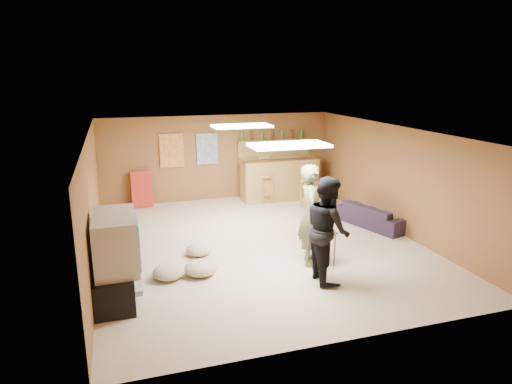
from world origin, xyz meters
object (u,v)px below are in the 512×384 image
object	(u,v)px
person_black	(328,229)
sofa	(373,215)
person_olive	(311,215)
tray_table	(320,248)
bar_counter	(279,179)
tv_body	(116,241)

from	to	relation	value
person_black	sofa	size ratio (longest dim) A/B	1.03
person_olive	tray_table	world-z (taller)	person_olive
person_olive	bar_counter	bearing A→B (deg)	5.68
bar_counter	person_black	world-z (taller)	person_black
bar_counter	sofa	bearing A→B (deg)	-65.70
bar_counter	person_black	xyz separation A→B (m)	(-0.94, -4.77, 0.30)
tv_body	bar_counter	xyz separation A→B (m)	(4.15, 4.45, -0.35)
tv_body	bar_counter	distance (m)	6.09
person_olive	person_black	xyz separation A→B (m)	(-0.02, -0.70, -0.03)
tv_body	person_black	distance (m)	3.22
bar_counter	person_olive	xyz separation A→B (m)	(-0.92, -4.07, 0.33)
tv_body	sofa	world-z (taller)	tv_body
bar_counter	tv_body	bearing A→B (deg)	-133.00
tv_body	sofa	xyz separation A→B (m)	(5.35, 1.79, -0.66)
person_black	person_olive	bearing A→B (deg)	1.90
bar_counter	person_olive	bearing A→B (deg)	-102.74
person_black	sofa	bearing A→B (deg)	-41.56
bar_counter	sofa	xyz separation A→B (m)	(1.20, -2.66, -0.31)
person_black	tv_body	bearing A→B (deg)	88.24
bar_counter	sofa	size ratio (longest dim) A/B	1.21
tv_body	bar_counter	bearing A→B (deg)	47.00
tv_body	person_olive	size ratio (longest dim) A/B	0.62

